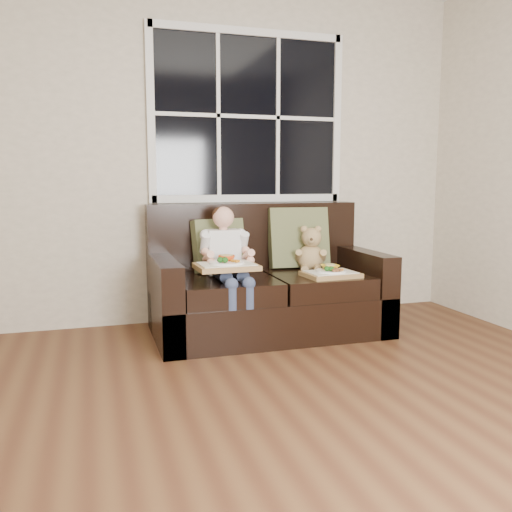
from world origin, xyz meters
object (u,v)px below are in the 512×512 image
object	(u,v)px
loveseat	(266,291)
tray_right	(331,273)
teddy_bear	(311,252)
child	(227,253)
tray_left	(226,265)

from	to	relation	value
loveseat	tray_right	world-z (taller)	loveseat
teddy_bear	child	bearing A→B (deg)	-151.38
tray_right	teddy_bear	bearing A→B (deg)	90.40
tray_left	tray_right	bearing A→B (deg)	-0.63
loveseat	tray_right	bearing A→B (deg)	-38.28
tray_left	child	bearing A→B (deg)	73.65
teddy_bear	tray_left	size ratio (longest dim) A/B	0.86
tray_left	teddy_bear	bearing A→B (deg)	21.13
loveseat	tray_left	xyz separation A→B (m)	(-0.39, -0.33, 0.27)
child	tray_left	world-z (taller)	child
child	tray_left	distance (m)	0.23
teddy_bear	tray_right	size ratio (longest dim) A/B	0.90
loveseat	teddy_bear	size ratio (longest dim) A/B	4.72
teddy_bear	tray_right	distance (m)	0.33
loveseat	child	bearing A→B (deg)	-160.94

